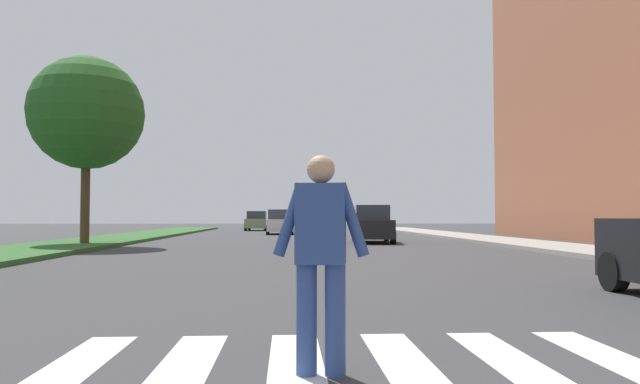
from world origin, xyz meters
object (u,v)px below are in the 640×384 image
Objects in this scene: tree_far at (87,113)px; pedestrian_performer at (321,253)px; sedan_far_horizon at (257,222)px; sedan_midblock at (372,225)px; sedan_distant at (279,223)px.

tree_far reaches higher than pedestrian_performer.
tree_far is at bearing -101.93° from sedan_far_horizon.
pedestrian_performer is at bearing -66.90° from tree_far.
sedan_far_horizon is at bearing 78.07° from tree_far.
sedan_distant is (-4.51, 13.11, -0.03)m from sedan_midblock.
tree_far is 13.30m from sedan_midblock.
sedan_far_horizon is (5.57, 26.39, -4.63)m from tree_far.
sedan_far_horizon is (-2.02, 10.26, -0.01)m from sedan_distant.
sedan_midblock is (12.11, 3.02, -4.59)m from tree_far.
tree_far is 27.36m from sedan_far_horizon.
sedan_midblock is at bearing -74.38° from sedan_far_horizon.
pedestrian_performer is 35.85m from sedan_distant.
tree_far is 18.42m from sedan_distant.
pedestrian_performer is 0.37× the size of sedan_midblock.
sedan_midblock is at bearing 14.03° from tree_far.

